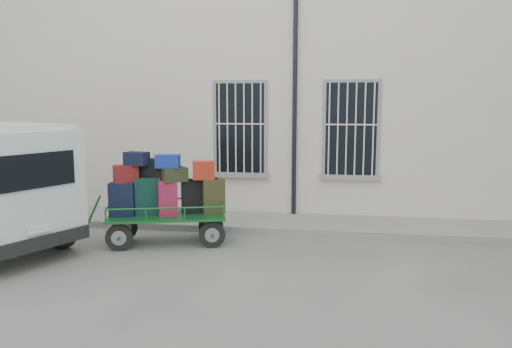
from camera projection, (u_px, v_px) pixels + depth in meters
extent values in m
plane|color=#61625D|center=(232.00, 252.00, 9.68)|extent=(80.00, 80.00, 0.00)
cube|color=beige|center=(270.00, 99.00, 14.64)|extent=(24.00, 5.00, 6.00)
cylinder|color=black|center=(295.00, 106.00, 11.99)|extent=(0.11, 0.11, 5.60)
cube|color=black|center=(240.00, 128.00, 12.34)|extent=(1.20, 0.08, 2.20)
cube|color=gray|center=(240.00, 175.00, 12.48)|extent=(1.45, 0.22, 0.12)
cube|color=black|center=(351.00, 129.00, 11.91)|extent=(1.20, 0.08, 2.20)
cube|color=gray|center=(350.00, 177.00, 12.06)|extent=(1.45, 0.22, 0.12)
cube|color=gray|center=(251.00, 222.00, 11.82)|extent=(24.00, 1.70, 0.15)
cylinder|color=black|center=(119.00, 238.00, 9.72)|extent=(0.53, 0.21, 0.53)
cylinder|color=gray|center=(119.00, 238.00, 9.72)|extent=(0.31, 0.17, 0.29)
cylinder|color=black|center=(125.00, 227.00, 10.51)|extent=(0.53, 0.21, 0.53)
cylinder|color=gray|center=(125.00, 227.00, 10.51)|extent=(0.31, 0.17, 0.29)
cylinder|color=black|center=(212.00, 235.00, 9.93)|extent=(0.53, 0.21, 0.53)
cylinder|color=gray|center=(212.00, 235.00, 9.93)|extent=(0.31, 0.17, 0.29)
cylinder|color=black|center=(211.00, 225.00, 10.72)|extent=(0.53, 0.21, 0.53)
cylinder|color=gray|center=(211.00, 225.00, 10.72)|extent=(0.31, 0.17, 0.29)
cube|color=#166027|center=(167.00, 216.00, 10.18)|extent=(2.55, 1.67, 0.05)
cylinder|color=#166027|center=(94.00, 210.00, 9.98)|extent=(0.31, 0.13, 0.60)
cube|color=black|center=(122.00, 199.00, 10.00)|extent=(0.55, 0.40, 0.68)
cube|color=black|center=(121.00, 182.00, 9.95)|extent=(0.23, 0.19, 0.03)
cube|color=#0B2A2A|center=(147.00, 196.00, 10.11)|extent=(0.54, 0.41, 0.77)
cube|color=black|center=(146.00, 177.00, 10.06)|extent=(0.22, 0.17, 0.03)
cube|color=maroon|center=(168.00, 198.00, 10.03)|extent=(0.44, 0.38, 0.71)
cube|color=black|center=(167.00, 180.00, 9.98)|extent=(0.18, 0.15, 0.03)
cube|color=black|center=(192.00, 197.00, 10.29)|extent=(0.51, 0.43, 0.68)
cube|color=black|center=(192.00, 180.00, 10.24)|extent=(0.20, 0.18, 0.03)
cube|color=#34321A|center=(213.00, 196.00, 10.24)|extent=(0.52, 0.44, 0.71)
cube|color=black|center=(213.00, 178.00, 10.19)|extent=(0.21, 0.18, 0.03)
cube|color=#5E1712|center=(126.00, 174.00, 9.98)|extent=(0.56, 0.50, 0.35)
cube|color=black|center=(153.00, 168.00, 10.12)|extent=(0.60, 0.29, 0.37)
cube|color=#252C16|center=(174.00, 175.00, 10.06)|extent=(0.60, 0.57, 0.29)
cube|color=maroon|center=(204.00, 170.00, 10.15)|extent=(0.51, 0.42, 0.37)
cube|color=black|center=(137.00, 159.00, 9.95)|extent=(0.50, 0.35, 0.26)
cube|color=navy|center=(168.00, 161.00, 9.98)|extent=(0.51, 0.34, 0.26)
cube|color=black|center=(35.00, 171.00, 8.42)|extent=(0.65, 1.42, 0.60)
cube|color=black|center=(39.00, 243.00, 8.61)|extent=(0.91, 1.90, 0.24)
cube|color=white|center=(40.00, 229.00, 8.55)|extent=(0.21, 0.43, 0.13)
cylinder|color=black|center=(60.00, 230.00, 9.90)|extent=(0.78, 0.52, 0.74)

